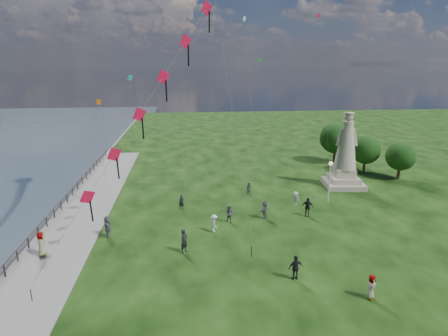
{
  "coord_description": "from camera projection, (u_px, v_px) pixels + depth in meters",
  "views": [
    {
      "loc": [
        -4.15,
        -21.49,
        13.75
      ],
      "look_at": [
        -1.0,
        8.0,
        5.5
      ],
      "focal_mm": 30.0,
      "sensor_mm": 36.0,
      "label": 1
    }
  ],
  "objects": [
    {
      "name": "red_kite_train",
      "position": [
        149.0,
        102.0,
        25.42
      ],
      "size": [
        11.68,
        9.35,
        18.22
      ],
      "color": "black",
      "rests_on": "ground"
    },
    {
      "name": "tree_row",
      "position": [
        358.0,
        145.0,
        50.1
      ],
      "size": [
        8.9,
        12.5,
        5.88
      ],
      "color": "#382314",
      "rests_on": "ground"
    },
    {
      "name": "person_2",
      "position": [
        214.0,
        223.0,
        31.63
      ],
      "size": [
        0.75,
        1.09,
        1.53
      ],
      "primitive_type": "imported",
      "rotation": [
        0.0,
        0.0,
        1.84
      ],
      "color": "silver",
      "rests_on": "ground"
    },
    {
      "name": "person_3",
      "position": [
        296.0,
        268.0,
        24.55
      ],
      "size": [
        1.09,
        0.69,
        1.73
      ],
      "primitive_type": "imported",
      "rotation": [
        0.0,
        0.0,
        3.32
      ],
      "color": "black",
      "rests_on": "ground"
    },
    {
      "name": "person_8",
      "position": [
        296.0,
        199.0,
        37.52
      ],
      "size": [
        1.04,
        1.0,
        1.47
      ],
      "primitive_type": "imported",
      "rotation": [
        0.0,
        0.0,
        -0.73
      ],
      "color": "silver",
      "rests_on": "ground"
    },
    {
      "name": "person_10",
      "position": [
        42.0,
        245.0,
        27.43
      ],
      "size": [
        0.67,
        0.98,
        1.87
      ],
      "primitive_type": "imported",
      "rotation": [
        0.0,
        0.0,
        1.69
      ],
      "color": "#595960",
      "rests_on": "ground"
    },
    {
      "name": "lamppost",
      "position": [
        330.0,
        173.0,
        37.67
      ],
      "size": [
        0.4,
        0.4,
        4.36
      ],
      "color": "silver",
      "rests_on": "ground"
    },
    {
      "name": "small_kites",
      "position": [
        237.0,
        47.0,
        42.86
      ],
      "size": [
        30.35,
        17.22,
        32.9
      ],
      "color": "teal",
      "rests_on": "ground"
    },
    {
      "name": "statue",
      "position": [
        345.0,
        159.0,
        42.79
      ],
      "size": [
        4.65,
        4.65,
        8.58
      ],
      "rotation": [
        0.0,
        0.0,
        -0.11
      ],
      "color": "tan",
      "rests_on": "ground"
    },
    {
      "name": "waterfront",
      "position": [
        56.0,
        233.0,
        31.76
      ],
      "size": [
        200.0,
        200.0,
        1.51
      ],
      "color": "#31404A",
      "rests_on": "ground"
    },
    {
      "name": "person_7",
      "position": [
        249.0,
        189.0,
        40.57
      ],
      "size": [
        0.83,
        0.74,
        1.45
      ],
      "primitive_type": "imported",
      "rotation": [
        0.0,
        0.0,
        2.59
      ],
      "color": "#595960",
      "rests_on": "ground"
    },
    {
      "name": "person_4",
      "position": [
        371.0,
        287.0,
        22.53
      ],
      "size": [
        0.9,
        0.82,
        1.57
      ],
      "primitive_type": "imported",
      "rotation": [
        0.0,
        0.0,
        0.6
      ],
      "color": "#595960",
      "rests_on": "ground"
    },
    {
      "name": "person_9",
      "position": [
        307.0,
        207.0,
        34.85
      ],
      "size": [
        1.21,
        0.97,
        1.84
      ],
      "primitive_type": "imported",
      "rotation": [
        0.0,
        0.0,
        -0.45
      ],
      "color": "black",
      "rests_on": "ground"
    },
    {
      "name": "person_1",
      "position": [
        229.0,
        214.0,
        33.51
      ],
      "size": [
        0.91,
        0.81,
        1.59
      ],
      "primitive_type": "imported",
      "rotation": [
        0.0,
        0.0,
        -0.56
      ],
      "color": "#595960",
      "rests_on": "ground"
    },
    {
      "name": "person_11",
      "position": [
        265.0,
        210.0,
        34.35
      ],
      "size": [
        1.44,
        1.66,
        1.68
      ],
      "primitive_type": "imported",
      "rotation": [
        0.0,
        0.0,
        4.11
      ],
      "color": "#595960",
      "rests_on": "ground"
    },
    {
      "name": "person_6",
      "position": [
        182.0,
        202.0,
        36.6
      ],
      "size": [
        0.6,
        0.48,
        1.46
      ],
      "primitive_type": "imported",
      "rotation": [
        0.0,
        0.0,
        -0.27
      ],
      "color": "black",
      "rests_on": "ground"
    },
    {
      "name": "person_0",
      "position": [
        184.0,
        241.0,
        28.09
      ],
      "size": [
        0.78,
        0.79,
        1.85
      ],
      "primitive_type": "imported",
      "rotation": [
        0.0,
        0.0,
        0.82
      ],
      "color": "black",
      "rests_on": "ground"
    },
    {
      "name": "person_5",
      "position": [
        108.0,
        226.0,
        30.68
      ],
      "size": [
        1.1,
        1.82,
        1.83
      ],
      "primitive_type": "imported",
      "rotation": [
        0.0,
        0.0,
        1.8
      ],
      "color": "#595960",
      "rests_on": "ground"
    }
  ]
}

